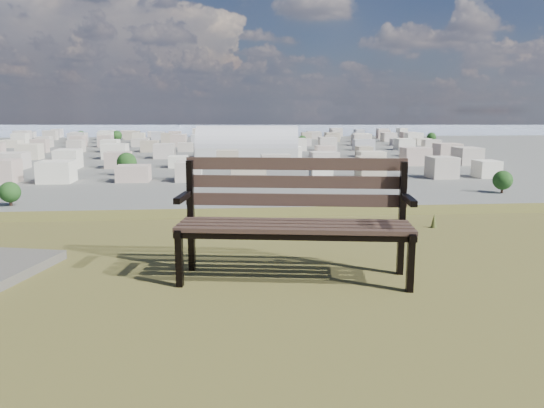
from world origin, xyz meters
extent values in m
cube|color=#3B2B22|center=(0.41, 1.15, 25.47)|extent=(1.91, 0.39, 0.04)
cube|color=#3B2B22|center=(0.43, 1.28, 25.47)|extent=(1.91, 0.39, 0.04)
cube|color=#3B2B22|center=(0.45, 1.41, 25.47)|extent=(1.91, 0.39, 0.04)
cube|color=#3B2B22|center=(0.47, 1.53, 25.47)|extent=(1.91, 0.39, 0.04)
cube|color=#3B2B22|center=(0.48, 1.62, 25.64)|extent=(1.90, 0.34, 0.11)
cube|color=#3B2B22|center=(0.49, 1.64, 25.79)|extent=(1.90, 0.34, 0.11)
cube|color=#3B2B22|center=(0.49, 1.67, 25.95)|extent=(1.90, 0.34, 0.11)
cube|color=black|center=(-0.50, 1.28, 25.23)|extent=(0.06, 0.07, 0.47)
cube|color=black|center=(-0.43, 1.73, 25.49)|extent=(0.06, 0.07, 0.98)
cube|color=black|center=(-0.47, 1.49, 25.44)|extent=(0.14, 0.53, 0.05)
cube|color=black|center=(-0.47, 1.44, 25.70)|extent=(0.11, 0.39, 0.05)
cube|color=black|center=(1.31, 0.99, 25.23)|extent=(0.06, 0.07, 0.47)
cube|color=black|center=(1.38, 1.44, 25.49)|extent=(0.06, 0.07, 0.98)
cube|color=black|center=(1.34, 1.20, 25.44)|extent=(0.14, 0.53, 0.05)
cube|color=black|center=(1.33, 1.15, 25.70)|extent=(0.11, 0.39, 0.05)
cube|color=black|center=(0.41, 1.14, 25.42)|extent=(1.90, 0.35, 0.04)
cube|color=black|center=(0.47, 1.54, 25.42)|extent=(1.90, 0.35, 0.04)
cone|color=brown|center=(2.40, 3.20, 25.09)|extent=(0.08, 0.08, 0.18)
cube|color=beige|center=(13.51, 297.61, 3.14)|extent=(58.63, 29.43, 6.28)
cylinder|color=silver|center=(13.51, 297.61, 6.28)|extent=(58.63, 29.43, 23.86)
cube|color=silver|center=(-60.00, 200.00, 3.50)|extent=(11.00, 11.00, 7.00)
cube|color=#BBB0A1|center=(-36.00, 200.00, 3.50)|extent=(11.00, 11.00, 7.00)
cube|color=#BBA394|center=(-12.00, 200.00, 3.50)|extent=(11.00, 11.00, 7.00)
cube|color=#ACACB0|center=(12.00, 200.00, 3.50)|extent=(11.00, 11.00, 7.00)
cube|color=beige|center=(36.00, 200.00, 3.50)|extent=(11.00, 11.00, 7.00)
cube|color=tan|center=(60.00, 200.00, 3.50)|extent=(11.00, 11.00, 7.00)
cube|color=beige|center=(84.00, 200.00, 3.50)|extent=(11.00, 11.00, 7.00)
cube|color=beige|center=(108.00, 200.00, 3.50)|extent=(11.00, 11.00, 7.00)
cube|color=#BBB0A1|center=(-96.00, 250.00, 3.50)|extent=(11.00, 11.00, 7.00)
cube|color=#BBA394|center=(-72.00, 250.00, 3.50)|extent=(11.00, 11.00, 7.00)
cube|color=#ACACB0|center=(-48.00, 250.00, 3.50)|extent=(11.00, 11.00, 7.00)
cube|color=beige|center=(-24.00, 250.00, 3.50)|extent=(11.00, 11.00, 7.00)
cube|color=tan|center=(0.00, 250.00, 3.50)|extent=(11.00, 11.00, 7.00)
cube|color=beige|center=(24.00, 250.00, 3.50)|extent=(11.00, 11.00, 7.00)
cube|color=beige|center=(48.00, 250.00, 3.50)|extent=(11.00, 11.00, 7.00)
cube|color=silver|center=(72.00, 250.00, 3.50)|extent=(11.00, 11.00, 7.00)
cube|color=#BBB0A1|center=(96.00, 250.00, 3.50)|extent=(11.00, 11.00, 7.00)
cube|color=#BBA394|center=(120.00, 250.00, 3.50)|extent=(11.00, 11.00, 7.00)
cube|color=beige|center=(-108.00, 300.00, 3.50)|extent=(11.00, 11.00, 7.00)
cube|color=tan|center=(-84.00, 300.00, 3.50)|extent=(11.00, 11.00, 7.00)
cube|color=beige|center=(-60.00, 300.00, 3.50)|extent=(11.00, 11.00, 7.00)
cube|color=beige|center=(-36.00, 300.00, 3.50)|extent=(11.00, 11.00, 7.00)
cube|color=silver|center=(-12.00, 300.00, 3.50)|extent=(11.00, 11.00, 7.00)
cube|color=#BBB0A1|center=(12.00, 300.00, 3.50)|extent=(11.00, 11.00, 7.00)
cube|color=#BBA394|center=(36.00, 300.00, 3.50)|extent=(11.00, 11.00, 7.00)
cube|color=#ACACB0|center=(60.00, 300.00, 3.50)|extent=(11.00, 11.00, 7.00)
cube|color=beige|center=(84.00, 300.00, 3.50)|extent=(11.00, 11.00, 7.00)
cube|color=tan|center=(108.00, 300.00, 3.50)|extent=(11.00, 11.00, 7.00)
cube|color=beige|center=(132.00, 300.00, 3.50)|extent=(11.00, 11.00, 7.00)
cube|color=silver|center=(-120.00, 350.00, 3.50)|extent=(11.00, 11.00, 7.00)
cube|color=#BBB0A1|center=(-96.00, 350.00, 3.50)|extent=(11.00, 11.00, 7.00)
cube|color=#BBA394|center=(-72.00, 350.00, 3.50)|extent=(11.00, 11.00, 7.00)
cube|color=#ACACB0|center=(-48.00, 350.00, 3.50)|extent=(11.00, 11.00, 7.00)
cube|color=beige|center=(-24.00, 350.00, 3.50)|extent=(11.00, 11.00, 7.00)
cube|color=tan|center=(0.00, 350.00, 3.50)|extent=(11.00, 11.00, 7.00)
cube|color=beige|center=(24.00, 350.00, 3.50)|extent=(11.00, 11.00, 7.00)
cube|color=beige|center=(48.00, 350.00, 3.50)|extent=(11.00, 11.00, 7.00)
cube|color=silver|center=(72.00, 350.00, 3.50)|extent=(11.00, 11.00, 7.00)
cube|color=#BBB0A1|center=(96.00, 350.00, 3.50)|extent=(11.00, 11.00, 7.00)
cube|color=#BBA394|center=(120.00, 350.00, 3.50)|extent=(11.00, 11.00, 7.00)
cube|color=#ACACB0|center=(144.00, 350.00, 3.50)|extent=(11.00, 11.00, 7.00)
cube|color=beige|center=(-156.00, 400.00, 3.50)|extent=(11.00, 11.00, 7.00)
cube|color=tan|center=(-132.00, 400.00, 3.50)|extent=(11.00, 11.00, 7.00)
cube|color=beige|center=(-108.00, 400.00, 3.50)|extent=(11.00, 11.00, 7.00)
cube|color=beige|center=(-84.00, 400.00, 3.50)|extent=(11.00, 11.00, 7.00)
cube|color=silver|center=(-60.00, 400.00, 3.50)|extent=(11.00, 11.00, 7.00)
cube|color=#BBB0A1|center=(-36.00, 400.00, 3.50)|extent=(11.00, 11.00, 7.00)
cube|color=#BBA394|center=(-12.00, 400.00, 3.50)|extent=(11.00, 11.00, 7.00)
cube|color=#ACACB0|center=(12.00, 400.00, 3.50)|extent=(11.00, 11.00, 7.00)
cube|color=beige|center=(36.00, 400.00, 3.50)|extent=(11.00, 11.00, 7.00)
cube|color=tan|center=(60.00, 400.00, 3.50)|extent=(11.00, 11.00, 7.00)
cube|color=beige|center=(84.00, 400.00, 3.50)|extent=(11.00, 11.00, 7.00)
cube|color=beige|center=(108.00, 400.00, 3.50)|extent=(11.00, 11.00, 7.00)
cube|color=silver|center=(132.00, 400.00, 3.50)|extent=(11.00, 11.00, 7.00)
cube|color=#BBB0A1|center=(156.00, 400.00, 3.50)|extent=(11.00, 11.00, 7.00)
cube|color=#BBA394|center=(-168.00, 450.00, 3.50)|extent=(11.00, 11.00, 7.00)
cube|color=#ACACB0|center=(-144.00, 450.00, 3.50)|extent=(11.00, 11.00, 7.00)
cube|color=beige|center=(-120.00, 450.00, 3.50)|extent=(11.00, 11.00, 7.00)
cube|color=tan|center=(-96.00, 450.00, 3.50)|extent=(11.00, 11.00, 7.00)
cube|color=beige|center=(-72.00, 450.00, 3.50)|extent=(11.00, 11.00, 7.00)
cube|color=beige|center=(-48.00, 450.00, 3.50)|extent=(11.00, 11.00, 7.00)
cube|color=silver|center=(-24.00, 450.00, 3.50)|extent=(11.00, 11.00, 7.00)
cube|color=#BBB0A1|center=(0.00, 450.00, 3.50)|extent=(11.00, 11.00, 7.00)
cube|color=#BBA394|center=(24.00, 450.00, 3.50)|extent=(11.00, 11.00, 7.00)
cube|color=#ACACB0|center=(48.00, 450.00, 3.50)|extent=(11.00, 11.00, 7.00)
cube|color=beige|center=(72.00, 450.00, 3.50)|extent=(11.00, 11.00, 7.00)
cube|color=tan|center=(96.00, 450.00, 3.50)|extent=(11.00, 11.00, 7.00)
cube|color=beige|center=(120.00, 450.00, 3.50)|extent=(11.00, 11.00, 7.00)
cube|color=beige|center=(144.00, 450.00, 3.50)|extent=(11.00, 11.00, 7.00)
cube|color=silver|center=(168.00, 450.00, 3.50)|extent=(11.00, 11.00, 7.00)
cube|color=#BBB0A1|center=(-180.00, 500.00, 3.50)|extent=(11.00, 11.00, 7.00)
cube|color=#BBA394|center=(-156.00, 500.00, 3.50)|extent=(11.00, 11.00, 7.00)
cube|color=#ACACB0|center=(-132.00, 500.00, 3.50)|extent=(11.00, 11.00, 7.00)
cube|color=beige|center=(-108.00, 500.00, 3.50)|extent=(11.00, 11.00, 7.00)
cube|color=tan|center=(-84.00, 500.00, 3.50)|extent=(11.00, 11.00, 7.00)
cube|color=beige|center=(-60.00, 500.00, 3.50)|extent=(11.00, 11.00, 7.00)
cube|color=beige|center=(-36.00, 500.00, 3.50)|extent=(11.00, 11.00, 7.00)
cube|color=silver|center=(-12.00, 500.00, 3.50)|extent=(11.00, 11.00, 7.00)
cube|color=#BBB0A1|center=(12.00, 500.00, 3.50)|extent=(11.00, 11.00, 7.00)
cube|color=#BBA394|center=(36.00, 500.00, 3.50)|extent=(11.00, 11.00, 7.00)
cube|color=#ACACB0|center=(60.00, 500.00, 3.50)|extent=(11.00, 11.00, 7.00)
cube|color=beige|center=(84.00, 500.00, 3.50)|extent=(11.00, 11.00, 7.00)
cube|color=tan|center=(108.00, 500.00, 3.50)|extent=(11.00, 11.00, 7.00)
cube|color=beige|center=(132.00, 500.00, 3.50)|extent=(11.00, 11.00, 7.00)
cube|color=beige|center=(156.00, 500.00, 3.50)|extent=(11.00, 11.00, 7.00)
cube|color=silver|center=(180.00, 500.00, 3.50)|extent=(11.00, 11.00, 7.00)
cube|color=#BBB0A1|center=(-192.00, 550.00, 3.50)|extent=(11.00, 11.00, 7.00)
cube|color=#BBA394|center=(-168.00, 550.00, 3.50)|extent=(11.00, 11.00, 7.00)
cube|color=#ACACB0|center=(-144.00, 550.00, 3.50)|extent=(11.00, 11.00, 7.00)
cube|color=beige|center=(-120.00, 550.00, 3.50)|extent=(11.00, 11.00, 7.00)
cube|color=tan|center=(-96.00, 550.00, 3.50)|extent=(11.00, 11.00, 7.00)
cube|color=beige|center=(-72.00, 550.00, 3.50)|extent=(11.00, 11.00, 7.00)
cube|color=beige|center=(-48.00, 550.00, 3.50)|extent=(11.00, 11.00, 7.00)
cube|color=silver|center=(-24.00, 550.00, 3.50)|extent=(11.00, 11.00, 7.00)
cube|color=#BBB0A1|center=(0.00, 550.00, 3.50)|extent=(11.00, 11.00, 7.00)
cube|color=#BBA394|center=(24.00, 550.00, 3.50)|extent=(11.00, 11.00, 7.00)
cube|color=#ACACB0|center=(48.00, 550.00, 3.50)|extent=(11.00, 11.00, 7.00)
cube|color=beige|center=(72.00, 550.00, 3.50)|extent=(11.00, 11.00, 7.00)
cube|color=tan|center=(96.00, 550.00, 3.50)|extent=(11.00, 11.00, 7.00)
cube|color=beige|center=(120.00, 550.00, 3.50)|extent=(11.00, 11.00, 7.00)
cube|color=beige|center=(144.00, 550.00, 3.50)|extent=(11.00, 11.00, 7.00)
cube|color=silver|center=(168.00, 550.00, 3.50)|extent=(11.00, 11.00, 7.00)
cube|color=#BBB0A1|center=(192.00, 550.00, 3.50)|extent=(11.00, 11.00, 7.00)
cylinder|color=#35241A|center=(90.00, 160.00, 1.05)|extent=(0.80, 0.80, 2.10)
sphere|color=#153813|center=(90.00, 160.00, 4.20)|extent=(6.30, 6.30, 6.30)
cylinder|color=#35241A|center=(-40.00, 220.00, 1.35)|extent=(0.80, 0.80, 2.70)
sphere|color=#153813|center=(-40.00, 220.00, 5.40)|extent=(8.10, 8.10, 8.10)
cylinder|color=#35241A|center=(130.00, 280.00, 0.97)|extent=(0.80, 0.80, 1.95)
sphere|color=#153813|center=(130.00, 280.00, 3.90)|extent=(5.85, 5.85, 5.85)
cylinder|color=#35241A|center=(60.00, 400.00, 1.12)|extent=(0.80, 0.80, 2.25)
sphere|color=#153813|center=(60.00, 400.00, 4.50)|extent=(6.75, 6.75, 6.75)
cylinder|color=#35241A|center=(-90.00, 460.00, 1.43)|extent=(0.80, 0.80, 2.85)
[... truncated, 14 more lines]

